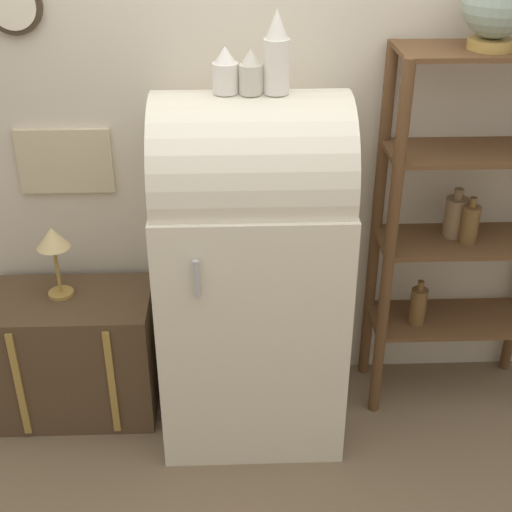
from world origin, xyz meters
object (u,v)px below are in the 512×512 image
suitcase_trunk (75,354)px  vase_center (251,73)px  vase_left (225,71)px  vase_right (277,55)px  globe (497,5)px  desk_lamp (53,244)px  refrigerator (251,267)px

suitcase_trunk → vase_center: vase_center is taller
vase_left → vase_right: size_ratio=0.56×
globe → vase_left: size_ratio=1.78×
vase_left → desk_lamp: vase_left is taller
vase_right → vase_center: bearing=-176.8°
suitcase_trunk → vase_center: bearing=-6.8°
globe → vase_center: size_ratio=1.83×
suitcase_trunk → vase_left: bearing=-6.6°
globe → desk_lamp: globe is taller
globe → vase_left: (-1.00, -0.12, -0.20)m
suitcase_trunk → desk_lamp: desk_lamp is taller
refrigerator → suitcase_trunk: refrigerator is taller
refrigerator → desk_lamp: 0.85m
refrigerator → vase_left: (-0.09, -0.00, 0.82)m
vase_left → vase_right: (0.18, -0.01, 0.06)m
refrigerator → desk_lamp: (-0.83, 0.12, 0.06)m
refrigerator → globe: bearing=7.4°
refrigerator → vase_center: (0.00, -0.01, 0.81)m
vase_left → refrigerator: bearing=0.4°
refrigerator → suitcase_trunk: bearing=174.2°
vase_center → vase_left: bearing=171.4°
refrigerator → vase_center: vase_center is taller
vase_center → vase_right: (0.09, 0.01, 0.06)m
desk_lamp → globe: bearing=0.0°
suitcase_trunk → desk_lamp: size_ratio=2.20×
globe → vase_right: bearing=-171.1°
vase_left → desk_lamp: bearing=171.1°
vase_right → desk_lamp: 1.24m
globe → vase_right: (-0.81, -0.13, -0.14)m
vase_left → vase_center: vase_left is taller
suitcase_trunk → vase_right: (0.90, -0.09, 1.37)m
suitcase_trunk → vase_left: 1.49m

